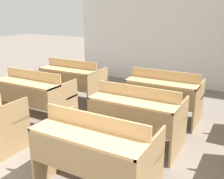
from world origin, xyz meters
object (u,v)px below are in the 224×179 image
at_px(bench_second_left, 35,93).
at_px(bench_second_center, 137,114).
at_px(bench_third_left, 73,79).
at_px(bench_third_center, 164,94).
at_px(bench_front_center, 96,150).

distance_m(bench_second_left, bench_second_center, 1.91).
relative_size(bench_second_center, bench_third_left, 1.00).
distance_m(bench_second_center, bench_third_center, 1.07).
xyz_separation_m(bench_second_center, bench_third_center, (0.02, 1.07, 0.00)).
relative_size(bench_front_center, bench_second_center, 1.00).
bearing_deg(bench_third_left, bench_second_center, -29.14).
bearing_deg(bench_third_center, bench_second_left, -150.79).
height_order(bench_second_left, bench_third_left, same).
bearing_deg(bench_front_center, bench_third_center, 90.07).
relative_size(bench_front_center, bench_second_left, 1.00).
relative_size(bench_second_left, bench_third_left, 1.00).
height_order(bench_second_center, bench_third_center, same).
xyz_separation_m(bench_front_center, bench_second_left, (-1.93, 1.09, 0.00)).
bearing_deg(bench_front_center, bench_third_left, 132.02).
distance_m(bench_third_left, bench_third_center, 1.95).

